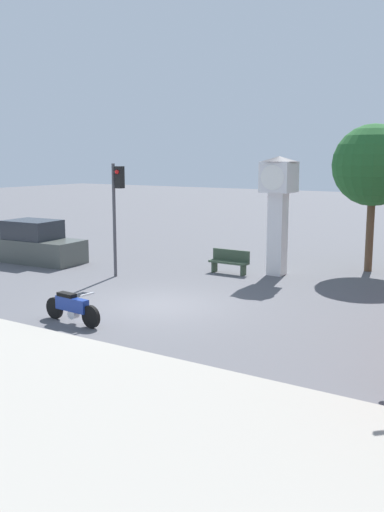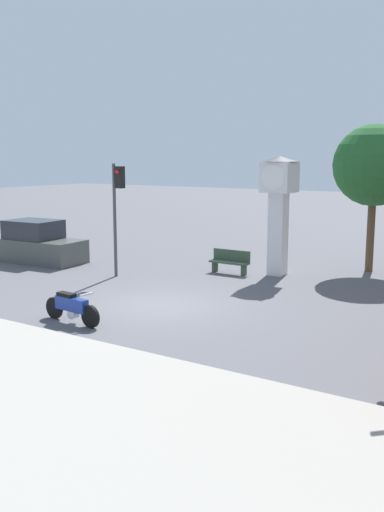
{
  "view_description": "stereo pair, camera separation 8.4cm",
  "coord_description": "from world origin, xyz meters",
  "px_view_note": "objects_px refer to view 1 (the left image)",
  "views": [
    {
      "loc": [
        9.97,
        -13.66,
        4.46
      ],
      "look_at": [
        0.38,
        1.32,
        1.37
      ],
      "focal_mm": 40.0,
      "sensor_mm": 36.0,
      "label": 1
    },
    {
      "loc": [
        10.04,
        -13.62,
        4.46
      ],
      "look_at": [
        0.38,
        1.32,
        1.37
      ],
      "focal_mm": 40.0,
      "sensor_mm": 36.0,
      "label": 2
    }
  ],
  "objects_px": {
    "traffic_light": "(117,200)",
    "street_tree": "(373,166)",
    "bench": "(230,261)",
    "parked_car": "(36,245)",
    "motorcycle": "(72,307)",
    "clock_tower": "(278,197)"
  },
  "relations": [
    {
      "from": "motorcycle",
      "to": "street_tree",
      "type": "relative_size",
      "value": 0.36
    },
    {
      "from": "street_tree",
      "to": "parked_car",
      "type": "relative_size",
      "value": 1.33
    },
    {
      "from": "clock_tower",
      "to": "parked_car",
      "type": "height_order",
      "value": "clock_tower"
    },
    {
      "from": "street_tree",
      "to": "clock_tower",
      "type": "bearing_deg",
      "value": -136.34
    },
    {
      "from": "parked_car",
      "to": "motorcycle",
      "type": "bearing_deg",
      "value": -40.51
    },
    {
      "from": "traffic_light",
      "to": "clock_tower",
      "type": "bearing_deg",
      "value": 36.18
    },
    {
      "from": "bench",
      "to": "parked_car",
      "type": "relative_size",
      "value": 0.37
    },
    {
      "from": "motorcycle",
      "to": "street_tree",
      "type": "distance_m",
      "value": 13.09
    },
    {
      "from": "clock_tower",
      "to": "traffic_light",
      "type": "xyz_separation_m",
      "value": [
        -4.88,
        -3.57,
        -0.09
      ]
    },
    {
      "from": "motorcycle",
      "to": "clock_tower",
      "type": "bearing_deg",
      "value": 82.08
    },
    {
      "from": "clock_tower",
      "to": "bench",
      "type": "relative_size",
      "value": 2.82
    },
    {
      "from": "motorcycle",
      "to": "traffic_light",
      "type": "height_order",
      "value": "traffic_light"
    },
    {
      "from": "motorcycle",
      "to": "traffic_light",
      "type": "bearing_deg",
      "value": 122.69
    },
    {
      "from": "street_tree",
      "to": "parked_car",
      "type": "height_order",
      "value": "street_tree"
    },
    {
      "from": "motorcycle",
      "to": "clock_tower",
      "type": "distance_m",
      "value": 9.55
    },
    {
      "from": "clock_tower",
      "to": "street_tree",
      "type": "bearing_deg",
      "value": 43.66
    },
    {
      "from": "street_tree",
      "to": "bench",
      "type": "relative_size",
      "value": 3.59
    },
    {
      "from": "traffic_light",
      "to": "parked_car",
      "type": "height_order",
      "value": "traffic_light"
    },
    {
      "from": "clock_tower",
      "to": "parked_car",
      "type": "distance_m",
      "value": 10.61
    },
    {
      "from": "traffic_light",
      "to": "bench",
      "type": "relative_size",
      "value": 2.65
    },
    {
      "from": "parked_car",
      "to": "street_tree",
      "type": "bearing_deg",
      "value": 20.46
    },
    {
      "from": "traffic_light",
      "to": "street_tree",
      "type": "relative_size",
      "value": 0.74
    }
  ]
}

